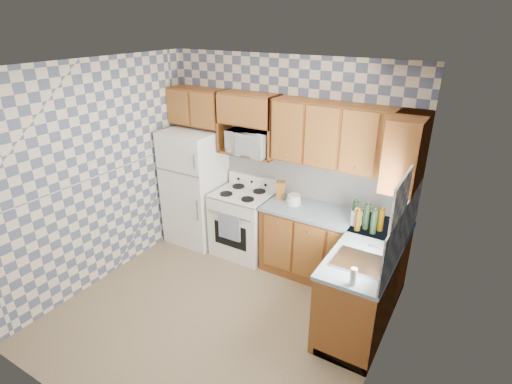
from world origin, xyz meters
TOP-DOWN VIEW (x-y plane):
  - floor at (0.00, 0.00)m, footprint 3.40×3.40m
  - back_wall at (0.00, 1.60)m, footprint 3.40×0.02m
  - right_wall at (1.70, 0.00)m, footprint 0.02×3.20m
  - backsplash_back at (0.40, 1.59)m, footprint 2.60×0.02m
  - backsplash_right at (1.69, 0.80)m, footprint 0.02×1.60m
  - refrigerator at (-1.27, 1.25)m, footprint 0.75×0.70m
  - stove_body at (-0.47, 1.28)m, footprint 0.76×0.65m
  - cooktop at (-0.47, 1.28)m, footprint 0.76×0.65m
  - backguard at (-0.47, 1.55)m, footprint 0.76×0.08m
  - dish_towel_left at (-0.55, 0.93)m, footprint 0.17×0.02m
  - dish_towel_right at (-0.38, 0.93)m, footprint 0.17×0.02m
  - base_cabinets_back at (0.82, 1.30)m, footprint 1.75×0.60m
  - base_cabinets_right at (1.40, 0.80)m, footprint 0.60×1.60m
  - countertop_back at (0.82, 1.30)m, footprint 1.77×0.63m
  - countertop_right at (1.40, 0.80)m, footprint 0.63×1.60m
  - upper_cabinets_back at (0.82, 1.44)m, footprint 1.75×0.33m
  - upper_cabinets_fridge at (-1.29, 1.44)m, footprint 0.82×0.33m
  - upper_cabinets_right at (1.53, 1.25)m, footprint 0.33×0.70m
  - microwave_shelf at (-0.47, 1.44)m, footprint 0.80×0.33m
  - microwave at (-0.41, 1.39)m, footprint 0.58×0.40m
  - sink at (1.40, 0.45)m, footprint 0.48×0.40m
  - window at (1.69, 0.45)m, footprint 0.02×0.66m
  - bottle_0 at (1.24, 1.15)m, footprint 0.07×0.07m
  - bottle_1 at (1.34, 1.09)m, footprint 0.07×0.07m
  - bottle_2 at (1.39, 1.19)m, footprint 0.07×0.07m
  - bottle_3 at (1.17, 1.07)m, footprint 0.07×0.07m
  - bottle_4 at (1.09, 1.21)m, footprint 0.07×0.07m
  - knife_block at (0.05, 1.37)m, footprint 0.14×0.14m
  - electric_kettle at (1.12, 1.19)m, footprint 0.13×0.13m
  - food_containers at (0.27, 1.32)m, footprint 0.19×0.19m
  - soap_bottle at (1.45, 0.08)m, footprint 0.06×0.06m

SIDE VIEW (x-z plane):
  - floor at x=0.00m, z-range 0.00..0.00m
  - base_cabinets_back at x=0.82m, z-range 0.00..0.88m
  - base_cabinets_right at x=1.40m, z-range 0.00..0.88m
  - stove_body at x=-0.47m, z-range 0.00..0.90m
  - dish_towel_left at x=-0.55m, z-range 0.38..0.73m
  - dish_towel_right at x=-0.38m, z-range 0.38..0.73m
  - refrigerator at x=-1.27m, z-range 0.00..1.68m
  - countertop_back at x=0.82m, z-range 0.88..0.92m
  - countertop_right at x=1.40m, z-range 0.88..0.92m
  - cooktop at x=-0.47m, z-range 0.89..0.92m
  - sink at x=1.40m, z-range 0.91..0.94m
  - food_containers at x=0.27m, z-range 0.92..1.04m
  - backguard at x=-0.47m, z-range 0.92..1.08m
  - electric_kettle at x=1.12m, z-range 0.92..1.09m
  - soap_bottle at x=1.45m, z-range 0.92..1.09m
  - knife_block at x=0.05m, z-range 0.92..1.16m
  - bottle_3 at x=1.17m, z-range 0.92..1.16m
  - bottle_2 at x=1.39m, z-range 0.92..1.18m
  - bottle_4 at x=1.09m, z-range 0.92..1.19m
  - bottle_1 at x=1.34m, z-range 0.92..1.20m
  - bottle_0 at x=1.24m, z-range 0.92..1.23m
  - backsplash_back at x=0.40m, z-range 0.92..1.48m
  - backsplash_right at x=1.69m, z-range 0.92..1.48m
  - back_wall at x=0.00m, z-range 0.00..2.70m
  - right_wall at x=1.70m, z-range 0.00..2.70m
  - microwave_shelf at x=-0.47m, z-range 1.42..1.45m
  - window at x=1.69m, z-range 1.02..1.88m
  - microwave at x=-0.41m, z-range 1.45..1.77m
  - upper_cabinets_back at x=0.82m, z-range 1.48..2.22m
  - upper_cabinets_right at x=1.53m, z-range 1.48..2.22m
  - upper_cabinets_fridge at x=-1.29m, z-range 1.72..2.22m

